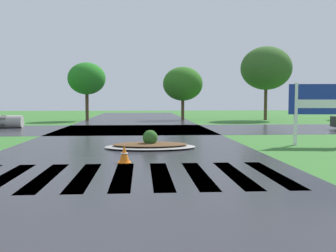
# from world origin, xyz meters

# --- Properties ---
(asphalt_roadway) EXTENTS (9.06, 80.00, 0.01)m
(asphalt_roadway) POSITION_xyz_m (0.00, 10.00, 0.00)
(asphalt_roadway) COLOR #2B2B30
(asphalt_roadway) RESTS_ON ground
(asphalt_cross_road) EXTENTS (90.00, 8.15, 0.01)m
(asphalt_cross_road) POSITION_xyz_m (0.00, 20.17, 0.00)
(asphalt_cross_road) COLOR #2B2B30
(asphalt_cross_road) RESTS_ON ground
(crosswalk_stripes) EXTENTS (7.65, 3.54, 0.01)m
(crosswalk_stripes) POSITION_xyz_m (0.00, 5.77, 0.00)
(crosswalk_stripes) COLOR white
(crosswalk_stripes) RESTS_ON ground
(estate_billboard) EXTENTS (2.54, 0.40, 2.47)m
(estate_billboard) POSITION_xyz_m (7.54, 11.52, 1.68)
(estate_billboard) COLOR white
(estate_billboard) RESTS_ON ground
(median_island) EXTENTS (3.38, 1.99, 0.68)m
(median_island) POSITION_xyz_m (0.77, 10.99, 0.13)
(median_island) COLOR #9E9B93
(median_island) RESTS_ON ground
(traffic_cone) EXTENTS (0.36, 0.36, 0.51)m
(traffic_cone) POSITION_xyz_m (-0.05, 7.68, 0.24)
(traffic_cone) COLOR orange
(traffic_cone) RESTS_ON ground
(background_treeline) EXTENTS (38.96, 6.43, 6.45)m
(background_treeline) POSITION_xyz_m (3.24, 30.36, 3.96)
(background_treeline) COLOR #4C3823
(background_treeline) RESTS_ON ground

